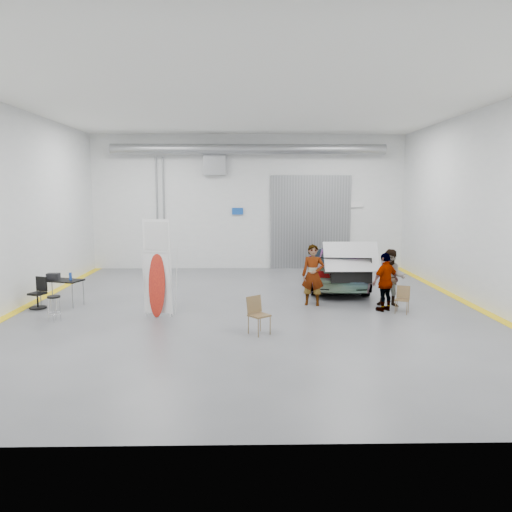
{
  "coord_description": "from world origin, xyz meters",
  "views": [
    {
      "loc": [
        -0.11,
        -14.55,
        3.52
      ],
      "look_at": [
        0.19,
        0.82,
        1.5
      ],
      "focal_mm": 35.0,
      "sensor_mm": 36.0,
      "label": 1
    }
  ],
  "objects_px": {
    "person_b": "(392,278)",
    "shop_stool": "(54,309)",
    "sedan_car": "(337,267)",
    "person_a": "(313,275)",
    "person_c": "(385,282)",
    "surfboard_display": "(159,275)",
    "work_table": "(59,280)",
    "office_chair": "(38,295)",
    "folding_chair_near": "(259,323)",
    "folding_chair_far": "(402,305)"
  },
  "relations": [
    {
      "from": "person_b",
      "to": "shop_stool",
      "type": "distance_m",
      "value": 9.76
    },
    {
      "from": "sedan_car",
      "to": "person_a",
      "type": "distance_m",
      "value": 3.15
    },
    {
      "from": "sedan_car",
      "to": "person_c",
      "type": "xyz_separation_m",
      "value": [
        0.76,
        -3.67,
        0.12
      ]
    },
    {
      "from": "person_b",
      "to": "surfboard_display",
      "type": "distance_m",
      "value": 6.96
    },
    {
      "from": "surfboard_display",
      "to": "work_table",
      "type": "bearing_deg",
      "value": 167.35
    },
    {
      "from": "sedan_car",
      "to": "office_chair",
      "type": "distance_m",
      "value": 10.08
    },
    {
      "from": "shop_stool",
      "to": "work_table",
      "type": "bearing_deg",
      "value": 106.15
    },
    {
      "from": "folding_chair_near",
      "to": "work_table",
      "type": "bearing_deg",
      "value": 113.23
    },
    {
      "from": "person_b",
      "to": "folding_chair_near",
      "type": "xyz_separation_m",
      "value": [
        -4.1,
        -2.9,
        -0.59
      ]
    },
    {
      "from": "surfboard_display",
      "to": "work_table",
      "type": "relative_size",
      "value": 2.07
    },
    {
      "from": "person_c",
      "to": "surfboard_display",
      "type": "xyz_separation_m",
      "value": [
        -6.51,
        -0.56,
        0.31
      ]
    },
    {
      "from": "person_b",
      "to": "person_c",
      "type": "relative_size",
      "value": 1.02
    },
    {
      "from": "person_c",
      "to": "work_table",
      "type": "distance_m",
      "value": 9.88
    },
    {
      "from": "person_b",
      "to": "surfboard_display",
      "type": "xyz_separation_m",
      "value": [
        -6.86,
        -1.13,
        0.3
      ]
    },
    {
      "from": "person_c",
      "to": "person_b",
      "type": "bearing_deg",
      "value": -153.69
    },
    {
      "from": "folding_chair_far",
      "to": "person_c",
      "type": "bearing_deg",
      "value": 169.31
    },
    {
      "from": "folding_chair_far",
      "to": "work_table",
      "type": "xyz_separation_m",
      "value": [
        -10.25,
        1.25,
        0.55
      ]
    },
    {
      "from": "sedan_car",
      "to": "folding_chair_far",
      "type": "bearing_deg",
      "value": 112.32
    },
    {
      "from": "person_b",
      "to": "office_chair",
      "type": "bearing_deg",
      "value": -164.18
    },
    {
      "from": "person_b",
      "to": "person_a",
      "type": "bearing_deg",
      "value": -169.85
    },
    {
      "from": "surfboard_display",
      "to": "folding_chair_far",
      "type": "bearing_deg",
      "value": 13.88
    },
    {
      "from": "person_b",
      "to": "work_table",
      "type": "distance_m",
      "value": 10.19
    },
    {
      "from": "shop_stool",
      "to": "office_chair",
      "type": "distance_m",
      "value": 1.9
    },
    {
      "from": "surfboard_display",
      "to": "folding_chair_near",
      "type": "xyz_separation_m",
      "value": [
        2.75,
        -1.77,
        -0.89
      ]
    },
    {
      "from": "person_c",
      "to": "folding_chair_near",
      "type": "bearing_deg",
      "value": -0.72
    },
    {
      "from": "surfboard_display",
      "to": "work_table",
      "type": "xyz_separation_m",
      "value": [
        -3.32,
        1.51,
        -0.38
      ]
    },
    {
      "from": "person_b",
      "to": "office_chair",
      "type": "xyz_separation_m",
      "value": [
        -10.68,
        -0.03,
        -0.47
      ]
    },
    {
      "from": "person_c",
      "to": "work_table",
      "type": "xyz_separation_m",
      "value": [
        -9.84,
        0.94,
        -0.07
      ]
    },
    {
      "from": "folding_chair_near",
      "to": "office_chair",
      "type": "bearing_deg",
      "value": 117.99
    },
    {
      "from": "folding_chair_far",
      "to": "shop_stool",
      "type": "distance_m",
      "value": 9.7
    },
    {
      "from": "person_b",
      "to": "person_c",
      "type": "distance_m",
      "value": 0.67
    },
    {
      "from": "person_c",
      "to": "folding_chair_far",
      "type": "height_order",
      "value": "person_c"
    },
    {
      "from": "person_c",
      "to": "folding_chair_near",
      "type": "distance_m",
      "value": 4.46
    },
    {
      "from": "surfboard_display",
      "to": "office_chair",
      "type": "height_order",
      "value": "surfboard_display"
    },
    {
      "from": "person_a",
      "to": "folding_chair_far",
      "type": "distance_m",
      "value": 2.76
    },
    {
      "from": "sedan_car",
      "to": "folding_chair_near",
      "type": "distance_m",
      "value": 6.73
    },
    {
      "from": "person_b",
      "to": "office_chair",
      "type": "distance_m",
      "value": 10.69
    },
    {
      "from": "folding_chair_near",
      "to": "shop_stool",
      "type": "xyz_separation_m",
      "value": [
        -5.51,
        1.3,
        0.06
      ]
    },
    {
      "from": "person_b",
      "to": "work_table",
      "type": "bearing_deg",
      "value": -166.45
    },
    {
      "from": "sedan_car",
      "to": "person_c",
      "type": "height_order",
      "value": "person_c"
    },
    {
      "from": "folding_chair_near",
      "to": "shop_stool",
      "type": "relative_size",
      "value": 1.32
    },
    {
      "from": "person_a",
      "to": "sedan_car",
      "type": "bearing_deg",
      "value": 78.91
    },
    {
      "from": "person_a",
      "to": "person_b",
      "type": "xyz_separation_m",
      "value": [
        2.37,
        -0.23,
        -0.06
      ]
    },
    {
      "from": "folding_chair_far",
      "to": "work_table",
      "type": "distance_m",
      "value": 10.34
    },
    {
      "from": "person_a",
      "to": "folding_chair_far",
      "type": "relative_size",
      "value": 2.41
    },
    {
      "from": "shop_stool",
      "to": "folding_chair_far",
      "type": "bearing_deg",
      "value": 4.28
    },
    {
      "from": "sedan_car",
      "to": "folding_chair_near",
      "type": "xyz_separation_m",
      "value": [
        -3.0,
        -6.01,
        -0.46
      ]
    },
    {
      "from": "person_c",
      "to": "surfboard_display",
      "type": "distance_m",
      "value": 6.54
    },
    {
      "from": "surfboard_display",
      "to": "shop_stool",
      "type": "relative_size",
      "value": 4.1
    },
    {
      "from": "person_b",
      "to": "folding_chair_near",
      "type": "height_order",
      "value": "person_b"
    }
  ]
}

